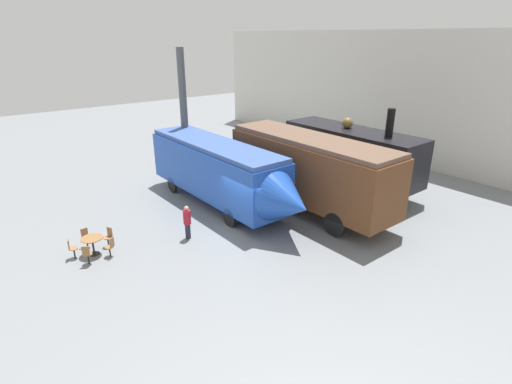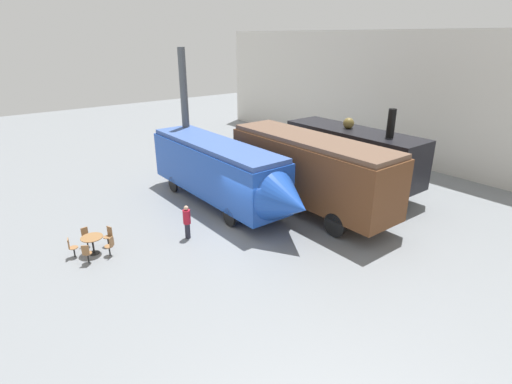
{
  "view_description": "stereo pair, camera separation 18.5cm",
  "coord_description": "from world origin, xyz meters",
  "px_view_note": "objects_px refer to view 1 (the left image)",
  "views": [
    {
      "loc": [
        13.52,
        -10.15,
        8.59
      ],
      "look_at": [
        -0.37,
        1.0,
        1.6
      ],
      "focal_mm": 28.0,
      "sensor_mm": 36.0,
      "label": 1
    },
    {
      "loc": [
        13.63,
        -10.01,
        8.59
      ],
      "look_at": [
        -0.37,
        1.0,
        1.6
      ],
      "focal_mm": 28.0,
      "sensor_mm": 36.0,
      "label": 2
    }
  ],
  "objects_px": {
    "cafe_table_near": "(92,241)",
    "visitor_person": "(187,221)",
    "streamlined_locomotive": "(224,172)",
    "steam_locomotive": "(351,152)",
    "passenger_coach_wooden": "(310,168)",
    "cafe_chair_0": "(111,246)"
  },
  "relations": [
    {
      "from": "cafe_table_near",
      "to": "visitor_person",
      "type": "relative_size",
      "value": 0.57
    },
    {
      "from": "streamlined_locomotive",
      "to": "visitor_person",
      "type": "distance_m",
      "value": 4.01
    },
    {
      "from": "streamlined_locomotive",
      "to": "visitor_person",
      "type": "height_order",
      "value": "streamlined_locomotive"
    },
    {
      "from": "steam_locomotive",
      "to": "streamlined_locomotive",
      "type": "relative_size",
      "value": 0.74
    },
    {
      "from": "cafe_table_near",
      "to": "passenger_coach_wooden",
      "type": "bearing_deg",
      "value": 77.37
    },
    {
      "from": "cafe_table_near",
      "to": "streamlined_locomotive",
      "type": "bearing_deg",
      "value": 95.45
    },
    {
      "from": "passenger_coach_wooden",
      "to": "cafe_table_near",
      "type": "bearing_deg",
      "value": -102.63
    },
    {
      "from": "visitor_person",
      "to": "steam_locomotive",
      "type": "bearing_deg",
      "value": 88.34
    },
    {
      "from": "passenger_coach_wooden",
      "to": "visitor_person",
      "type": "relative_size",
      "value": 6.09
    },
    {
      "from": "streamlined_locomotive",
      "to": "cafe_chair_0",
      "type": "xyz_separation_m",
      "value": [
        1.33,
        -6.64,
        -1.46
      ]
    },
    {
      "from": "steam_locomotive",
      "to": "cafe_chair_0",
      "type": "distance_m",
      "value": 14.3
    },
    {
      "from": "cafe_table_near",
      "to": "cafe_chair_0",
      "type": "relative_size",
      "value": 1.04
    },
    {
      "from": "streamlined_locomotive",
      "to": "cafe_table_near",
      "type": "relative_size",
      "value": 12.93
    },
    {
      "from": "passenger_coach_wooden",
      "to": "visitor_person",
      "type": "distance_m",
      "value": 6.83
    },
    {
      "from": "streamlined_locomotive",
      "to": "visitor_person",
      "type": "xyz_separation_m",
      "value": [
        1.91,
        -3.35,
        -1.11
      ]
    },
    {
      "from": "steam_locomotive",
      "to": "visitor_person",
      "type": "bearing_deg",
      "value": -91.66
    },
    {
      "from": "passenger_coach_wooden",
      "to": "cafe_table_near",
      "type": "relative_size",
      "value": 10.75
    },
    {
      "from": "passenger_coach_wooden",
      "to": "cafe_table_near",
      "type": "height_order",
      "value": "passenger_coach_wooden"
    },
    {
      "from": "cafe_table_near",
      "to": "visitor_person",
      "type": "bearing_deg",
      "value": 72.1
    },
    {
      "from": "steam_locomotive",
      "to": "cafe_chair_0",
      "type": "xyz_separation_m",
      "value": [
        -0.9,
        -14.17,
        -1.7
      ]
    },
    {
      "from": "passenger_coach_wooden",
      "to": "streamlined_locomotive",
      "type": "bearing_deg",
      "value": -132.94
    },
    {
      "from": "passenger_coach_wooden",
      "to": "steam_locomotive",
      "type": "bearing_deg",
      "value": 100.33
    }
  ]
}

